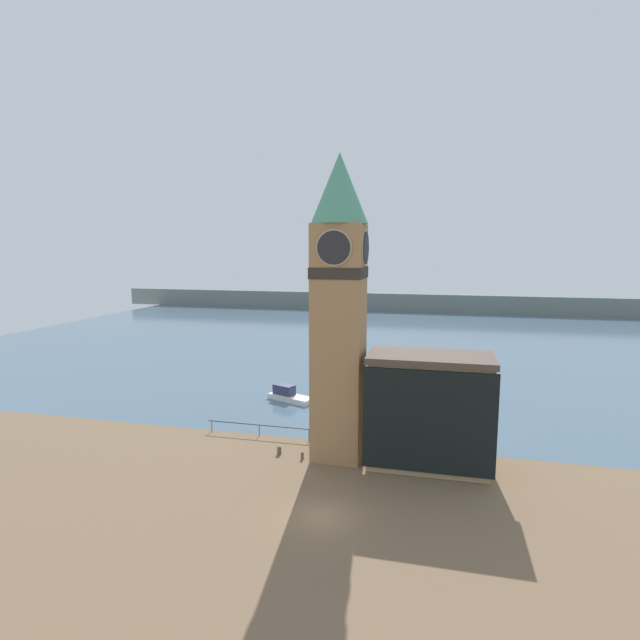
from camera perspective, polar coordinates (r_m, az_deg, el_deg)
ground_plane at (r=35.42m, az=0.12°, el=-21.47°), size 160.00×160.00×0.00m
water at (r=104.46m, az=9.58°, el=-1.66°), size 160.00×120.00×0.00m
far_shoreline at (r=143.70m, az=10.80°, el=1.96°), size 180.00×3.00×5.00m
pier_railing at (r=48.41m, az=-6.97°, el=-11.93°), size 10.34×0.08×1.09m
clock_tower at (r=40.78m, az=2.19°, el=2.19°), size 4.64×4.64×25.04m
pier_building at (r=41.76m, az=12.37°, el=-10.04°), size 9.98×5.62×9.19m
boat_near at (r=58.97m, az=-3.62°, el=-8.54°), size 5.93×3.88×1.74m
mooring_bollard_near at (r=43.40m, az=-2.04°, el=-15.19°), size 0.26×0.26×0.61m
mooring_bollard_far at (r=44.43m, az=-4.69°, el=-14.58°), size 0.38×0.38×0.71m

